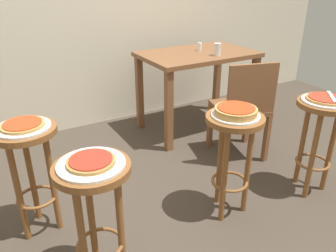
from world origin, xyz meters
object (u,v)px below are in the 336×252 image
(dining_table, at_px, (197,65))
(stool_middle, at_px, (95,200))
(stool_leftside, at_px, (233,144))
(stool_rear, at_px, (29,158))
(condiment_shaker, at_px, (200,47))
(serving_plate_leftside, at_px, (235,115))
(wooden_chair, at_px, (243,107))
(cup_near_edge, at_px, (217,49))
(serving_plate_middle, at_px, (91,164))
(pizza_middle, at_px, (91,161))
(serving_plate_rear, at_px, (23,127))
(stool_foreground, at_px, (320,128))
(pizza_foreground, at_px, (326,98))
(pizza_leftside, at_px, (236,111))
(pizza_rear, at_px, (23,125))
(pizza_server_knife, at_px, (332,97))
(serving_plate_foreground, at_px, (325,101))

(dining_table, bearing_deg, stool_middle, -138.23)
(stool_leftside, bearing_deg, stool_rear, 157.88)
(stool_rear, height_order, condiment_shaker, condiment_shaker)
(serving_plate_leftside, height_order, wooden_chair, wooden_chair)
(wooden_chair, bearing_deg, cup_near_edge, 79.54)
(serving_plate_middle, bearing_deg, condiment_shaker, 41.74)
(pizza_middle, height_order, cup_near_edge, cup_near_edge)
(serving_plate_rear, xyz_separation_m, cup_near_edge, (1.76, 0.56, 0.13))
(stool_foreground, height_order, wooden_chair, wooden_chair)
(pizza_foreground, xyz_separation_m, pizza_leftside, (-0.67, 0.11, 0.01))
(stool_foreground, relative_size, wooden_chair, 0.81)
(pizza_foreground, distance_m, stool_rear, 1.89)
(stool_rear, distance_m, dining_table, 1.86)
(pizza_rear, bearing_deg, pizza_foreground, -17.44)
(pizza_rear, bearing_deg, stool_leftside, -22.12)
(pizza_middle, relative_size, pizza_rear, 0.93)
(pizza_middle, height_order, pizza_rear, same)
(stool_foreground, relative_size, pizza_server_knife, 3.15)
(cup_near_edge, bearing_deg, pizza_server_knife, -86.92)
(stool_middle, distance_m, pizza_leftside, 0.95)
(pizza_foreground, bearing_deg, condiment_shaker, 92.13)
(dining_table, xyz_separation_m, cup_near_edge, (0.07, -0.20, 0.18))
(pizza_rear, distance_m, cup_near_edge, 1.85)
(stool_foreground, bearing_deg, wooden_chair, 101.23)
(dining_table, relative_size, pizza_server_knife, 4.84)
(pizza_foreground, bearing_deg, serving_plate_middle, 179.98)
(dining_table, height_order, condiment_shaker, condiment_shaker)
(stool_middle, distance_m, pizza_middle, 0.21)
(dining_table, distance_m, pizza_server_knife, 1.36)
(stool_foreground, xyz_separation_m, serving_plate_foreground, (-0.00, 0.00, 0.20))
(pizza_leftside, xyz_separation_m, dining_table, (0.57, 1.22, -0.08))
(pizza_foreground, relative_size, stool_leftside, 0.36)
(serving_plate_middle, xyz_separation_m, cup_near_edge, (1.56, 1.13, 0.13))
(stool_middle, height_order, condiment_shaker, condiment_shaker)
(cup_near_edge, bearing_deg, pizza_rear, -162.19)
(stool_middle, xyz_separation_m, cup_near_edge, (1.56, 1.13, 0.33))
(serving_plate_middle, xyz_separation_m, wooden_chair, (1.47, 0.63, -0.23))
(serving_plate_foreground, height_order, serving_plate_rear, same)
(serving_plate_rear, bearing_deg, dining_table, 24.45)
(serving_plate_middle, xyz_separation_m, pizza_middle, (0.00, 0.00, 0.02))
(stool_rear, xyz_separation_m, condiment_shaker, (1.74, 0.81, 0.31))
(stool_middle, xyz_separation_m, stool_rear, (-0.20, 0.56, 0.00))
(stool_rear, xyz_separation_m, cup_near_edge, (1.76, 0.56, 0.33))
(stool_middle, relative_size, cup_near_edge, 6.20)
(dining_table, bearing_deg, stool_rear, -155.55)
(cup_near_edge, height_order, wooden_chair, cup_near_edge)
(condiment_shaker, bearing_deg, pizza_foreground, -87.87)
(stool_middle, bearing_deg, pizza_leftside, 6.68)
(serving_plate_foreground, xyz_separation_m, stool_rear, (-1.79, 0.56, -0.20))
(serving_plate_middle, relative_size, serving_plate_rear, 1.03)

